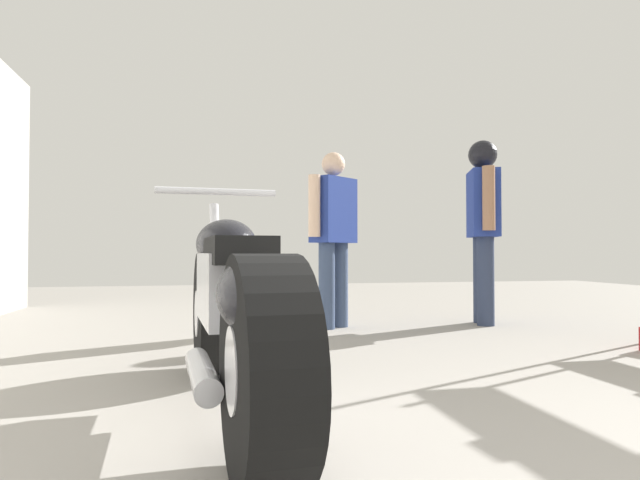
% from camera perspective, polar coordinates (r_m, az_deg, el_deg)
% --- Properties ---
extents(ground_plane, '(15.82, 15.82, 0.00)m').
position_cam_1_polar(ground_plane, '(4.14, 3.02, -10.94)').
color(ground_plane, gray).
extents(motorcycle_maroon_cruiser, '(0.67, 2.26, 1.05)m').
position_cam_1_polar(motorcycle_maroon_cruiser, '(2.39, -9.07, -7.19)').
color(motorcycle_maroon_cruiser, black).
rests_on(motorcycle_maroon_cruiser, ground_plane).
extents(mechanic_in_blue, '(0.58, 0.48, 1.62)m').
position_cam_1_polar(mechanic_in_blue, '(5.04, 1.41, 1.23)').
color(mechanic_in_blue, '#384766').
rests_on(mechanic_in_blue, ground_plane).
extents(mechanic_with_helmet, '(0.39, 0.70, 1.78)m').
position_cam_1_polar(mechanic_with_helmet, '(5.54, 16.64, 2.63)').
color(mechanic_with_helmet, '#2D3851').
rests_on(mechanic_with_helmet, ground_plane).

